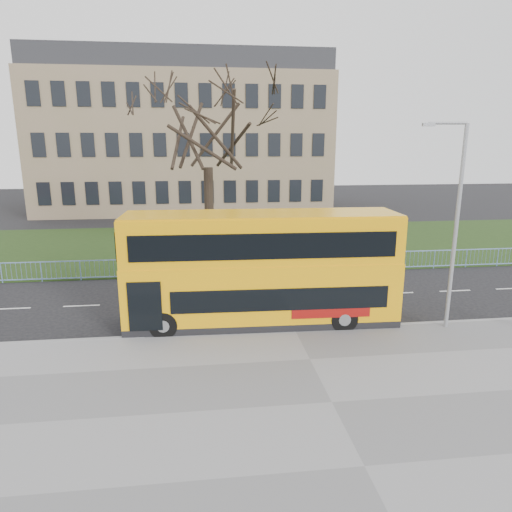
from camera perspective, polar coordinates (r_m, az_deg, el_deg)
The scene contains 9 objects.
ground at distance 19.52m, azimuth 3.90°, elevation -7.65°, with size 120.00×120.00×0.00m, color black.
pavement at distance 13.61m, azimuth 9.44°, elevation -17.79°, with size 80.00×10.50×0.12m, color slate.
kerb at distance 18.09m, azimuth 4.82°, elevation -9.23°, with size 80.00×0.20×0.14m, color gray.
grass_verge at distance 33.08m, azimuth -0.69°, elevation 1.50°, with size 80.00×15.40×0.08m, color #1C3413.
guard_railing at distance 25.54m, azimuth 1.18°, elevation -1.09°, with size 40.00×0.12×1.10m, color #7FA5E3, non-canonical shape.
bare_tree at distance 27.82m, azimuth -6.06°, elevation 13.19°, with size 9.46×9.46×13.52m, color black, non-canonical shape.
civic_building at distance 52.84m, azimuth -8.79°, elevation 13.61°, with size 30.00×15.00×14.00m, color #837253.
yellow_bus at distance 18.10m, azimuth 0.70°, elevation -1.33°, with size 10.78×2.87×4.49m.
street_lamp at distance 18.61m, azimuth 23.54°, elevation 4.18°, with size 1.64×0.40×7.79m.
Camera 1 is at (-3.48, -17.82, 7.18)m, focal length 32.00 mm.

